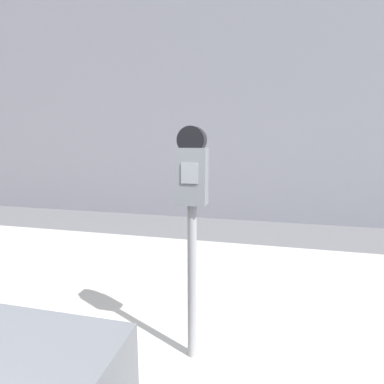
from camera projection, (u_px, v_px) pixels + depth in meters
The scene contains 3 objects.
sidewalk at pixel (161, 286), 3.21m from camera, with size 24.00×2.80×0.10m.
building_facade at pixel (213, 76), 5.87m from camera, with size 24.00×0.30×5.67m.
parking_meter at pixel (192, 199), 1.92m from camera, with size 0.19×0.14×1.59m.
Camera 1 is at (0.99, -0.64, 1.61)m, focal length 28.00 mm.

